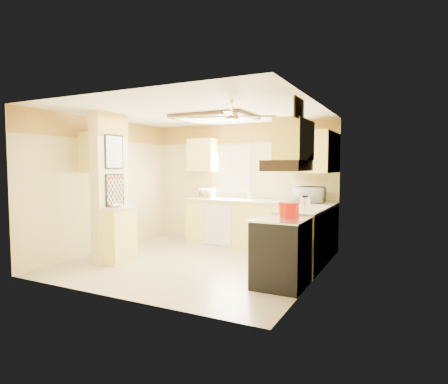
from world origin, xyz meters
The scene contains 34 objects.
floor centered at (0.00, 0.00, 0.00)m, with size 4.00×4.00×0.00m, color tan.
ceiling centered at (0.00, 0.00, 2.50)m, with size 4.00×4.00×0.00m, color white.
wall_back centered at (0.00, 1.90, 1.25)m, with size 4.00×4.00×0.00m, color beige.
wall_front centered at (0.00, -1.90, 1.25)m, with size 4.00×4.00×0.00m, color beige.
wall_left centered at (-2.00, 0.00, 1.25)m, with size 3.80×3.80×0.00m, color beige.
wall_right centered at (2.00, 0.00, 1.25)m, with size 3.80×3.80×0.00m, color beige.
wallpaper_border centered at (0.00, 1.88, 2.30)m, with size 4.00×0.02×0.40m, color #F9C749.
partition_column centered at (-1.35, -0.55, 1.25)m, with size 0.20×0.70×2.50m, color beige.
partition_ledge centered at (-1.13, -0.55, 0.45)m, with size 0.25×0.55×0.90m, color #FFEA6D.
ledge_top centered at (-1.13, -0.55, 0.92)m, with size 0.28×0.58×0.04m, color silver.
lower_cabinets_back centered at (0.50, 1.60, 0.45)m, with size 3.00×0.60×0.90m, color #FFEA6D.
lower_cabinets_right centered at (1.70, 0.60, 0.45)m, with size 0.60×1.40×0.90m, color #FFEA6D.
countertop_back centered at (0.50, 1.59, 0.92)m, with size 3.04×0.64×0.04m, color silver.
countertop_right centered at (1.69, 0.60, 0.92)m, with size 0.64×1.44×0.04m, color silver.
dishwasher_panel centered at (-0.25, 1.29, 0.43)m, with size 0.58×0.02×0.80m, color white.
window centered at (-0.25, 1.89, 1.55)m, with size 0.92×0.02×1.02m.
upper_cab_back_left centered at (-0.85, 1.72, 1.85)m, with size 0.60×0.35×0.70m, color #FFEA6D.
upper_cab_back_right centered at (1.55, 1.72, 1.85)m, with size 0.90×0.35×0.70m, color #FFEA6D.
upper_cab_right centered at (1.82, 1.25, 1.85)m, with size 0.35×1.00×0.70m, color #FFEA6D.
upper_cab_left_wall centered at (-1.82, -0.25, 1.85)m, with size 0.35×0.75×0.70m, color #FFEA6D.
upper_cab_over_stove centered at (1.82, -0.55, 1.95)m, with size 0.35×0.76×0.52m, color #FFEA6D.
stove centered at (1.67, -0.55, 0.46)m, with size 0.68×0.77×0.92m.
range_hood centered at (1.74, -0.55, 1.62)m, with size 0.50×0.76×0.14m, color black.
poster_menu centered at (-1.24, -0.55, 1.85)m, with size 0.02×0.42×0.57m.
poster_nashville centered at (-1.24, -0.55, 1.20)m, with size 0.02×0.42×0.57m.
ceiling_light_panel centered at (0.10, 0.50, 2.46)m, with size 1.35×0.95×0.06m.
ceiling_fan centered at (1.00, -0.70, 2.29)m, with size 1.15×1.15×0.26m.
vent_grate centered at (1.98, -0.90, 2.30)m, with size 0.02×0.40×0.25m, color black.
microwave centered at (1.52, 1.59, 1.09)m, with size 0.53×0.36×0.29m, color white.
bowl centered at (-1.14, -0.64, 0.97)m, with size 0.22×0.22×0.05m, color white.
dutch_oven centered at (1.69, -0.29, 1.02)m, with size 0.30×0.30×0.20m.
kettle centered at (1.74, 0.39, 1.04)m, with size 0.15×0.15×0.22m.
dish_rack centered at (-0.69, 1.63, 1.01)m, with size 0.36×0.29×0.19m.
utensil_crock centered at (0.26, 1.74, 1.01)m, with size 0.10×0.10×0.20m.
Camera 1 is at (3.20, -5.31, 1.62)m, focal length 30.00 mm.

